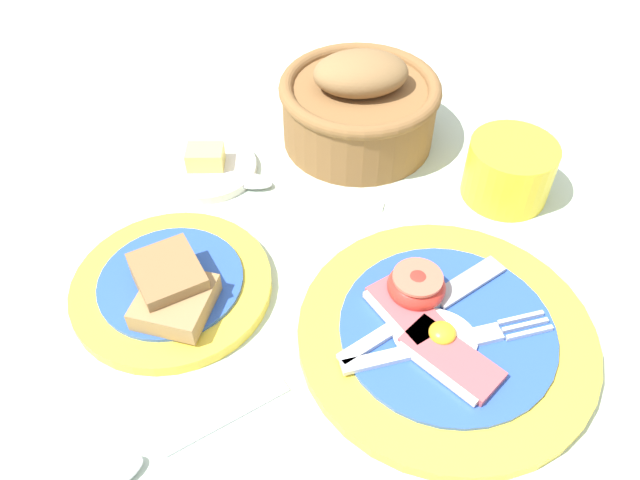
{
  "coord_description": "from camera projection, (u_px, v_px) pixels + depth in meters",
  "views": [
    {
      "loc": [
        0.05,
        -0.31,
        0.46
      ],
      "look_at": [
        -0.03,
        0.09,
        0.02
      ],
      "focal_mm": 35.0,
      "sensor_mm": 36.0,
      "label": 1
    }
  ],
  "objects": [
    {
      "name": "ground_plane",
      "position": [
        336.0,
        333.0,
        0.55
      ],
      "size": [
        3.0,
        3.0,
        0.0
      ],
      "primitive_type": "plane",
      "color": "#B7CCB7"
    },
    {
      "name": "breakfast_plate",
      "position": [
        442.0,
        330.0,
        0.54
      ],
      "size": [
        0.26,
        0.26,
        0.04
      ],
      "color": "yellow",
      "rests_on": "ground_plane"
    },
    {
      "name": "bread_plate",
      "position": [
        172.0,
        286.0,
        0.57
      ],
      "size": [
        0.18,
        0.18,
        0.05
      ],
      "color": "yellow",
      "rests_on": "ground_plane"
    },
    {
      "name": "sugar_cup",
      "position": [
        509.0,
        169.0,
        0.65
      ],
      "size": [
        0.09,
        0.09,
        0.06
      ],
      "color": "yellow",
      "rests_on": "ground_plane"
    },
    {
      "name": "bread_basket",
      "position": [
        359.0,
        105.0,
        0.71
      ],
      "size": [
        0.18,
        0.18,
        0.11
      ],
      "color": "brown",
      "rests_on": "ground_plane"
    },
    {
      "name": "butter_dish",
      "position": [
        207.0,
        166.0,
        0.69
      ],
      "size": [
        0.11,
        0.11,
        0.03
      ],
      "color": "silver",
      "rests_on": "ground_plane"
    },
    {
      "name": "teaspoon_by_saucer",
      "position": [
        265.0,
        184.0,
        0.68
      ],
      "size": [
        0.19,
        0.03,
        0.01
      ],
      "rotation": [
        0.0,
        0.0,
        3.08
      ],
      "color": "silver",
      "rests_on": "ground_plane"
    },
    {
      "name": "teaspoon_near_cup",
      "position": [
        133.0,
        464.0,
        0.46
      ],
      "size": [
        0.15,
        0.14,
        0.01
      ],
      "rotation": [
        0.0,
        0.0,
        3.89
      ],
      "color": "silver",
      "rests_on": "ground_plane"
    }
  ]
}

